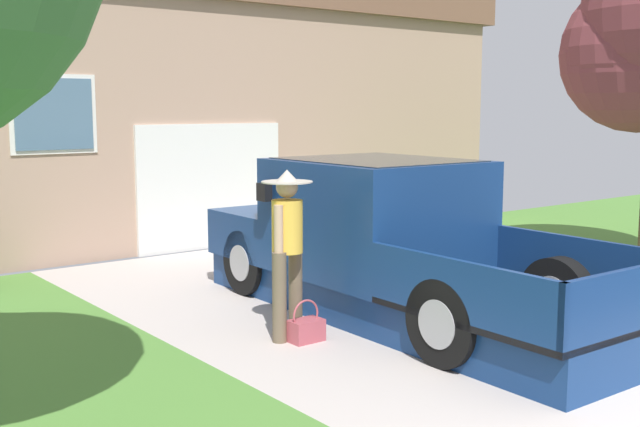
% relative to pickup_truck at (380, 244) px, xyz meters
% --- Properties ---
extents(pickup_truck, '(2.04, 5.48, 1.71)m').
position_rel_pickup_truck_xyz_m(pickup_truck, '(0.00, 0.00, 0.00)').
color(pickup_truck, navy).
rests_on(pickup_truck, ground).
extents(person_with_hat, '(0.50, 0.50, 1.68)m').
position_rel_pickup_truck_xyz_m(person_with_hat, '(-1.45, -0.23, 0.22)').
color(person_with_hat, brown).
rests_on(person_with_hat, ground).
extents(handbag, '(0.34, 0.22, 0.42)m').
position_rel_pickup_truck_xyz_m(handbag, '(-1.39, -0.45, -0.63)').
color(handbag, '#B24C56').
rests_on(handbag, ground).
extents(house_with_garage, '(11.43, 7.07, 4.98)m').
position_rel_pickup_truck_xyz_m(house_with_garage, '(1.55, 8.02, 1.76)').
color(house_with_garage, tan).
rests_on(house_with_garage, ground).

